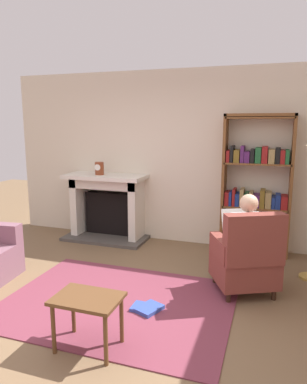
% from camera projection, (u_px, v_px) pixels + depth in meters
% --- Properties ---
extents(ground, '(14.00, 14.00, 0.00)m').
position_uv_depth(ground, '(105.00, 317.00, 3.52)').
color(ground, brown).
extents(back_wall, '(5.60, 0.10, 2.70)m').
position_uv_depth(back_wall, '(175.00, 158.00, 5.63)').
color(back_wall, beige).
rests_on(back_wall, ground).
extents(area_rug, '(2.40, 1.80, 0.01)m').
position_uv_depth(area_rug, '(118.00, 302.00, 3.79)').
color(area_rug, brown).
rests_on(area_rug, ground).
extents(fireplace, '(1.36, 0.64, 1.07)m').
position_uv_depth(fireplace, '(108.00, 204.00, 5.88)').
color(fireplace, '#4C4742').
rests_on(fireplace, ground).
extents(mantel_clock, '(0.14, 0.14, 0.20)m').
position_uv_depth(mantel_clock, '(99.00, 168.00, 5.70)').
color(mantel_clock, brown).
rests_on(mantel_clock, fireplace).
extents(bookshelf, '(0.96, 0.32, 2.02)m').
position_uv_depth(bookshelf, '(256.00, 190.00, 5.11)').
color(bookshelf, brown).
rests_on(bookshelf, ground).
extents(armchair_reading, '(0.85, 0.84, 0.97)m').
position_uv_depth(armchair_reading, '(247.00, 258.00, 3.92)').
color(armchair_reading, '#331E14').
rests_on(armchair_reading, ground).
extents(seated_reader, '(0.52, 0.60, 1.14)m').
position_uv_depth(seated_reader, '(244.00, 238.00, 4.00)').
color(seated_reader, silver).
rests_on(seated_reader, ground).
extents(side_table, '(0.56, 0.39, 0.47)m').
position_uv_depth(side_table, '(88.00, 305.00, 2.96)').
color(side_table, brown).
rests_on(side_table, ground).
extents(scattered_books, '(0.33, 0.32, 0.04)m').
position_uv_depth(scattered_books, '(146.00, 308.00, 3.63)').
color(scattered_books, '#334CA5').
rests_on(scattered_books, area_rug).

